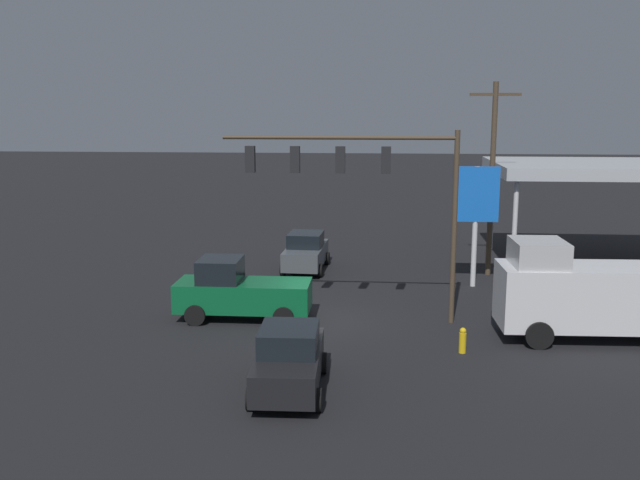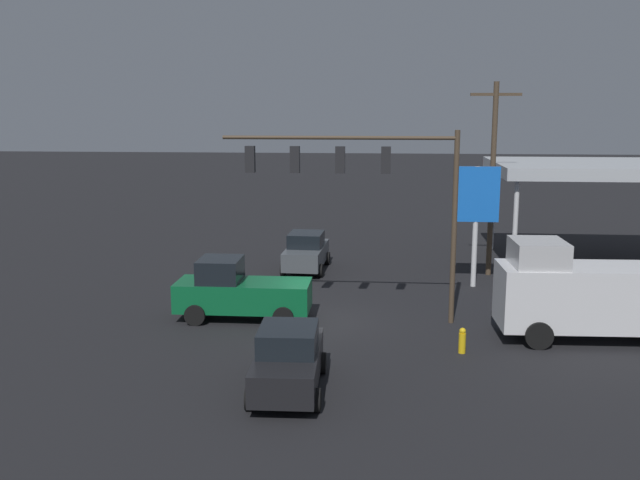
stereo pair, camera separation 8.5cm
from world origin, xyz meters
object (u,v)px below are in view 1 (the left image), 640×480
at_px(fire_hydrant, 463,340).
at_px(sedan_far, 306,252).
at_px(delivery_truck, 591,293).
at_px(utility_pole, 492,175).
at_px(pickup_parked, 239,291).
at_px(sedan_waiting, 289,359).
at_px(traffic_signal_assembly, 362,176).
at_px(price_sign, 476,201).

bearing_deg(fire_hydrant, sedan_far, -61.21).
bearing_deg(delivery_truck, fire_hydrant, 19.71).
bearing_deg(sedan_far, utility_pole, 91.23).
distance_m(delivery_truck, fire_hydrant, 5.15).
relative_size(utility_pole, pickup_parked, 1.80).
relative_size(sedan_waiting, delivery_truck, 0.65).
bearing_deg(utility_pole, pickup_parked, 37.69).
height_order(delivery_truck, sedan_far, delivery_truck).
xyz_separation_m(utility_pole, pickup_parked, (10.81, 8.35, -3.85)).
xyz_separation_m(pickup_parked, sedan_far, (-1.73, -8.59, -0.16)).
xyz_separation_m(traffic_signal_assembly, price_sign, (-5.07, -5.77, -1.64)).
height_order(utility_pole, sedan_waiting, utility_pole).
relative_size(delivery_truck, pickup_parked, 1.32).
height_order(traffic_signal_assembly, price_sign, traffic_signal_assembly).
bearing_deg(price_sign, delivery_truck, 112.89).
bearing_deg(traffic_signal_assembly, pickup_parked, 2.32).
relative_size(price_sign, sedan_waiting, 1.25).
distance_m(utility_pole, price_sign, 2.79).
height_order(utility_pole, pickup_parked, utility_pole).
height_order(price_sign, sedan_far, price_sign).
bearing_deg(price_sign, fire_hydrant, 80.63).
bearing_deg(traffic_signal_assembly, sedan_waiting, 75.19).
xyz_separation_m(traffic_signal_assembly, sedan_far, (2.98, -8.40, -4.66)).
bearing_deg(sedan_far, fire_hydrant, 31.51).
relative_size(traffic_signal_assembly, pickup_parked, 1.70).
relative_size(utility_pole, sedan_waiting, 2.10).
distance_m(pickup_parked, sedan_far, 8.76).
height_order(utility_pole, price_sign, utility_pole).
xyz_separation_m(delivery_truck, pickup_parked, (12.90, -1.45, -0.58)).
height_order(price_sign, sedan_waiting, price_sign).
relative_size(sedan_waiting, fire_hydrant, 5.05).
xyz_separation_m(traffic_signal_assembly, pickup_parked, (4.71, 0.19, -4.51)).
bearing_deg(sedan_waiting, fire_hydrant, 122.70).
height_order(utility_pole, delivery_truck, utility_pole).
distance_m(price_sign, sedan_far, 8.99).
distance_m(price_sign, delivery_truck, 8.35).
relative_size(traffic_signal_assembly, price_sign, 1.60).
distance_m(price_sign, fire_hydrant, 10.01).
height_order(traffic_signal_assembly, utility_pole, utility_pole).
bearing_deg(traffic_signal_assembly, price_sign, -131.30).
xyz_separation_m(price_sign, sedan_far, (8.05, -2.63, -3.03)).
xyz_separation_m(utility_pole, fire_hydrant, (2.56, 11.63, -4.52)).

